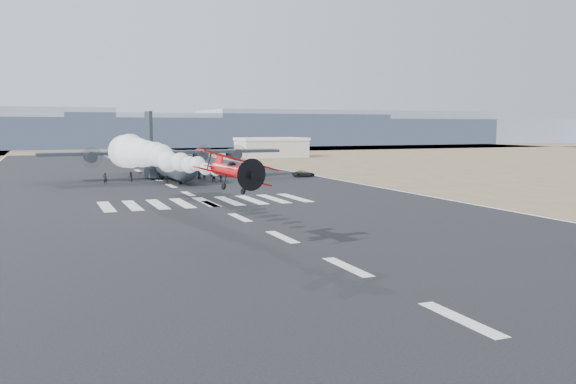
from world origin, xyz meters
TOP-DOWN VIEW (x-y plane):
  - ground at (0.00, 0.00)m, footprint 500.00×500.00m
  - scrub_far at (0.00, 230.00)m, footprint 500.00×80.00m
  - runway_markings at (0.00, 60.00)m, footprint 60.00×260.00m
  - ridge_seg_d at (0.00, 260.00)m, footprint 150.00×50.00m
  - ridge_seg_e at (65.00, 260.00)m, footprint 150.00×50.00m
  - ridge_seg_f at (130.00, 260.00)m, footprint 150.00×50.00m
  - ridge_seg_g at (195.00, 260.00)m, footprint 150.00×50.00m
  - hangar_right at (46.00, 150.00)m, footprint 20.50×12.50m
  - aerobatic_biplane at (-5.69, 19.27)m, footprint 6.37×5.87m
  - smoke_trail at (-8.62, 47.74)m, footprint 5.75×34.92m
  - transport_aircraft at (1.43, 86.84)m, footprint 42.63×35.11m
  - support_vehicle at (26.38, 80.02)m, footprint 4.29×2.10m
  - crew_a at (-9.39, 78.99)m, footprint 0.85×0.80m
  - crew_b at (-0.67, 79.41)m, footprint 0.92×0.76m
  - crew_c at (0.35, 77.36)m, footprint 1.34×1.08m
  - crew_d at (9.33, 76.07)m, footprint 1.06×0.71m
  - crew_e at (7.33, 83.43)m, footprint 0.93×0.73m
  - crew_f at (8.33, 77.05)m, footprint 1.74×0.89m
  - crew_g at (7.71, 81.06)m, footprint 0.83×0.79m
  - crew_h at (-4.95, 81.69)m, footprint 0.51×0.82m

SIDE VIEW (x-z plane):
  - ground at x=0.00m, z-range 0.00..0.00m
  - scrub_far at x=0.00m, z-range 0.00..0.00m
  - runway_markings at x=0.00m, z-range 0.00..0.01m
  - support_vehicle at x=26.38m, z-range 0.00..1.17m
  - crew_b at x=-0.67m, z-range 0.00..1.63m
  - crew_d at x=9.33m, z-range 0.00..1.66m
  - crew_e at x=7.33m, z-range 0.00..1.66m
  - crew_h at x=-4.95m, z-range 0.00..1.69m
  - crew_g at x=7.71m, z-range 0.00..1.76m
  - crew_f at x=8.33m, z-range 0.00..1.80m
  - crew_a at x=-9.39m, z-range 0.00..1.86m
  - crew_c at x=0.35m, z-range 0.00..1.89m
  - hangar_right at x=46.00m, z-range 0.06..5.96m
  - transport_aircraft at x=1.43m, z-range -2.98..9.34m
  - aerobatic_biplane at x=-5.69m, z-range 4.54..7.81m
  - smoke_trail at x=-8.62m, z-range 4.39..8.47m
  - ridge_seg_d at x=0.00m, z-range 0.00..13.00m
  - ridge_seg_g at x=195.00m, z-range 0.00..13.00m
  - ridge_seg_e at x=65.00m, z-range 0.00..15.00m
  - ridge_seg_f at x=130.00m, z-range 0.00..17.00m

